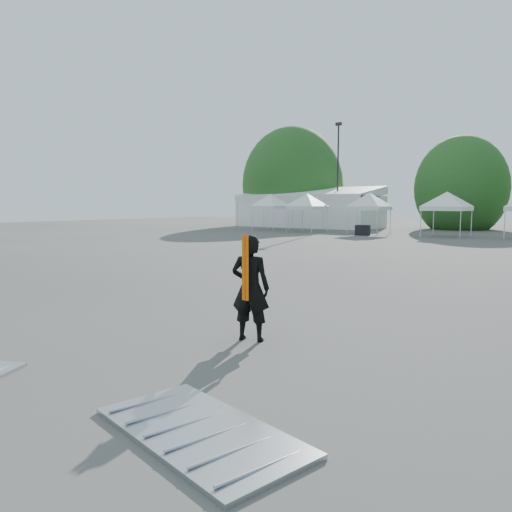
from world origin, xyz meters
The scene contains 12 objects.
ground centered at (0.00, 0.00, 0.00)m, with size 120.00×120.00×0.00m, color #474442.
marquee centered at (-22.00, 35.00, 1.97)m, with size 15.00×6.25×4.23m.
light_pole_west centered at (-18.00, 34.00, 5.77)m, with size 0.60×0.25×10.30m.
tree_far_w centered at (-26.00, 38.00, 4.54)m, with size 4.80×4.80×7.30m.
tree_mid_w centered at (-8.00, 40.00, 3.93)m, with size 4.16×4.16×6.33m.
tent_a centered at (-21.65, 27.79, 3.06)m, with size 3.79×3.79×3.88m.
tent_b centered at (-17.44, 27.50, 3.06)m, with size 3.93×3.93×3.88m.
tent_c centered at (-11.54, 27.52, 3.06)m, with size 3.89×3.89×3.88m.
tent_d centered at (-5.54, 27.88, 3.06)m, with size 4.27×4.27×3.88m.
man centered at (0.58, -3.13, 0.96)m, with size 0.81×0.67×1.90m.
barrier_mid centered at (2.45, -6.33, 0.04)m, with size 2.67×1.69×0.08m.
crate_west centered at (-11.16, 25.60, 0.40)m, with size 1.02×0.79×0.79m, color black.
Camera 1 is at (6.03, -9.97, 2.44)m, focal length 35.00 mm.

